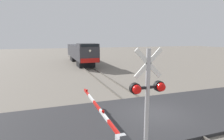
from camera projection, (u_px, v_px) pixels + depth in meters
name	position (u px, v px, depth m)	size (l,w,h in m)	color
ground_plane	(154.00, 116.00, 11.25)	(160.00, 160.00, 0.00)	slate
rail_track_left	(144.00, 116.00, 11.00)	(0.08, 80.00, 0.15)	#59544C
rail_track_right	(164.00, 113.00, 11.47)	(0.08, 80.00, 0.15)	#59544C
road_surface	(154.00, 114.00, 11.23)	(36.00, 6.14, 0.17)	#2D2D30
locomotive	(81.00, 53.00, 33.97)	(2.98, 15.75, 3.82)	black
crossing_signal	(148.00, 100.00, 5.77)	(1.18, 0.33, 4.36)	#ADADB2
crossing_gate	(112.00, 133.00, 7.45)	(0.36, 7.11, 1.40)	silver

